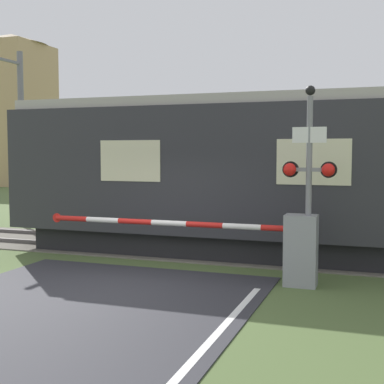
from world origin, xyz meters
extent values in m
plane|color=#4C6033|center=(0.00, 0.00, 0.00)|extent=(80.00, 80.00, 0.00)
cube|color=#666056|center=(0.00, 4.34, 0.01)|extent=(36.00, 3.20, 0.03)
cube|color=#595451|center=(0.00, 3.62, 0.08)|extent=(36.00, 0.08, 0.10)
cube|color=#595451|center=(0.00, 5.06, 0.08)|extent=(36.00, 0.08, 0.10)
cube|color=black|center=(3.26, 4.34, 0.30)|extent=(14.01, 2.66, 0.60)
cube|color=#2D2D33|center=(3.26, 4.34, 2.09)|extent=(15.23, 3.13, 2.98)
cube|color=#ADA89E|center=(3.26, 4.34, 3.70)|extent=(14.92, 2.88, 0.24)
cube|color=beige|center=(3.26, 2.77, 2.31)|extent=(1.52, 0.02, 0.95)
cube|color=beige|center=(-0.92, 2.77, 2.31)|extent=(1.52, 0.02, 0.95)
cube|color=gray|center=(3.20, 1.55, 0.67)|extent=(0.60, 0.44, 1.35)
cylinder|color=gray|center=(3.20, 1.55, 1.07)|extent=(0.16, 0.16, 0.18)
cylinder|color=red|center=(2.82, 1.55, 1.07)|extent=(0.76, 0.11, 0.11)
cylinder|color=white|center=(2.06, 1.55, 1.07)|extent=(0.76, 0.11, 0.11)
cylinder|color=red|center=(1.30, 1.55, 1.07)|extent=(0.76, 0.11, 0.11)
cylinder|color=white|center=(0.54, 1.55, 1.07)|extent=(0.76, 0.11, 0.11)
cylinder|color=red|center=(-0.22, 1.55, 1.07)|extent=(0.76, 0.11, 0.11)
cylinder|color=white|center=(-0.98, 1.55, 1.07)|extent=(0.76, 0.11, 0.11)
cylinder|color=red|center=(-1.74, 1.55, 1.07)|extent=(0.76, 0.11, 0.11)
cylinder|color=red|center=(-2.12, 1.55, 1.07)|extent=(0.20, 0.02, 0.20)
cylinder|color=gray|center=(3.33, 1.53, 1.77)|extent=(0.11, 0.11, 3.54)
cube|color=gray|center=(3.33, 1.53, 2.19)|extent=(0.82, 0.07, 0.07)
sphere|color=red|center=(2.98, 1.48, 2.19)|extent=(0.24, 0.24, 0.24)
sphere|color=red|center=(3.68, 1.48, 2.19)|extent=(0.24, 0.24, 0.24)
cylinder|color=black|center=(2.98, 1.59, 2.19)|extent=(0.30, 0.06, 0.30)
cylinder|color=black|center=(3.68, 1.59, 2.19)|extent=(0.30, 0.06, 0.30)
cube|color=white|center=(3.33, 1.49, 2.83)|extent=(0.62, 0.02, 0.29)
sphere|color=black|center=(3.33, 1.53, 3.64)|extent=(0.18, 0.18, 0.18)
cylinder|color=slate|center=(-6.91, 6.74, 2.93)|extent=(0.20, 0.20, 5.87)
cube|color=slate|center=(-6.91, 5.84, 5.47)|extent=(0.10, 1.80, 0.08)
cube|color=tan|center=(-21.72, 25.45, 5.25)|extent=(4.88, 4.88, 10.50)
cone|color=olive|center=(-21.72, 25.45, 10.90)|extent=(5.37, 5.37, 0.80)
camera|label=1|loc=(4.57, -8.47, 2.53)|focal=50.00mm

